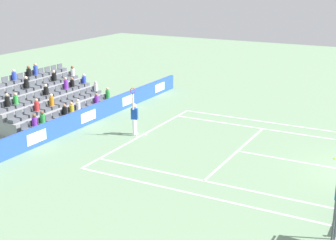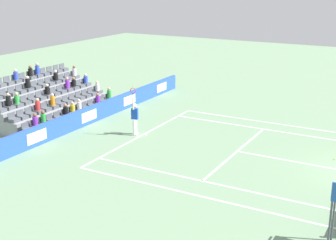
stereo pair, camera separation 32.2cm
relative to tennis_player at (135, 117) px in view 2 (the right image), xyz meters
The scene contains 12 objects.
line_baseline 1.10m from the tennis_player, 125.37° to the left, with size 10.97×0.10×0.01m, color white.
line_service 5.97m from the tennis_player, 92.69° to the left, with size 8.23×0.10×0.01m, color white.
line_centre_service 9.14m from the tennis_player, 91.74° to the left, with size 0.10×6.40×0.01m, color white.
line_singles_sideline_left 7.47m from the tennis_player, 58.78° to the left, with size 0.10×11.89×0.01m, color white.
line_singles_sideline_right 7.77m from the tennis_player, 124.73° to the left, with size 0.10×11.89×0.01m, color white.
line_doubles_sideline_left 8.26m from the tennis_player, 50.56° to the left, with size 0.10×11.89×0.01m, color white.
line_doubles_sideline_right 8.62m from the tennis_player, 132.29° to the left, with size 0.10×11.89×0.01m, color white.
line_centre_mark 1.14m from the tennis_player, 119.44° to the left, with size 0.10×0.20×0.01m, color white.
sponsor_barrier 3.51m from the tennis_player, 94.55° to the right, with size 21.45×0.22×1.04m.
tennis_player is the anchor object (origin of this frame).
stadium_stand 7.03m from the tennis_player, 92.27° to the right, with size 8.06×4.75×3.05m.
loose_tennis_ball 10.49m from the tennis_player, 97.99° to the left, with size 0.07×0.07×0.07m, color #D1E533.
Camera 2 is at (21.23, 1.41, 8.42)m, focal length 51.09 mm.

